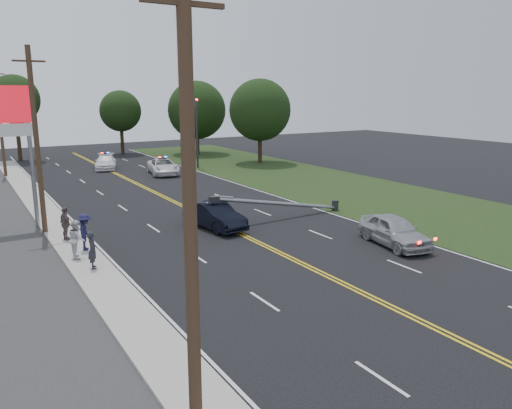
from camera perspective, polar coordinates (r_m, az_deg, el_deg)
ground at (r=22.49m, az=6.28°, el=-7.23°), size 120.00×120.00×0.00m
sidewalk at (r=28.14m, az=-20.70°, el=-3.76°), size 1.80×70.00×0.12m
grass_verge at (r=38.37m, az=13.27°, el=0.91°), size 12.00×80.00×0.01m
centerline_yellow at (r=30.66m, az=-5.13°, el=-1.74°), size 0.36×80.00×0.00m
pylon_sign at (r=30.85m, az=-26.86°, el=8.32°), size 3.20×0.35×8.00m
traffic_signal at (r=51.43m, az=-6.78°, el=8.83°), size 0.28×0.41×7.05m
fallen_streetlight at (r=30.82m, az=3.49°, el=0.10°), size 9.36×0.44×1.91m
utility_pole_near at (r=9.83m, az=-7.51°, el=-2.57°), size 1.60×0.28×10.00m
utility_pole_mid at (r=29.06m, az=-23.79°, el=6.60°), size 1.60×0.28×10.00m
utility_pole_far at (r=50.91m, az=-27.23°, el=8.47°), size 1.60×0.28×10.00m
tree_6 at (r=62.08m, az=-25.90°, el=10.74°), size 5.41×5.41×9.55m
tree_7 at (r=64.84m, az=-15.23°, el=10.26°), size 5.05×5.05×7.86m
tree_8 at (r=63.50m, az=-6.79°, el=10.66°), size 7.18×7.18×9.02m
tree_9 at (r=54.76m, az=0.46°, el=10.74°), size 6.66×6.66×9.06m
crashed_sedan at (r=28.62m, az=-4.77°, el=-1.25°), size 2.16×4.73×1.50m
waiting_sedan at (r=26.33m, az=15.52°, el=-2.89°), size 2.65×4.78×1.54m
emergency_a at (r=48.24m, az=-10.58°, el=4.29°), size 3.34×5.60×1.46m
emergency_b at (r=52.94m, az=-16.80°, el=4.66°), size 3.26×5.17×1.40m
bystander_a at (r=22.88m, az=-18.18°, el=-4.94°), size 0.50×0.67×1.68m
bystander_b at (r=24.56m, az=-19.80°, el=-3.71°), size 0.79×0.95×1.79m
bystander_c at (r=25.58m, az=-18.94°, el=-2.99°), size 0.98×1.31×1.80m
bystander_d at (r=27.63m, az=-20.94°, el=-2.06°), size 0.66×1.10×1.75m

